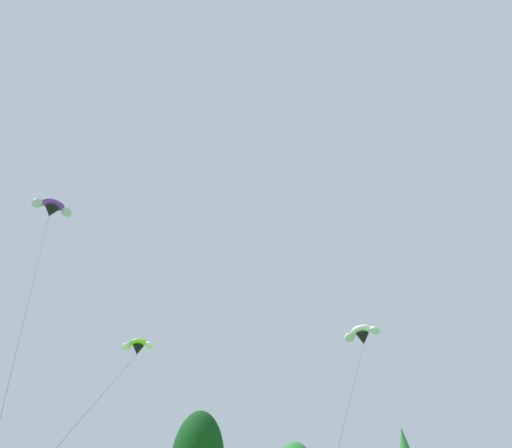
{
  "coord_description": "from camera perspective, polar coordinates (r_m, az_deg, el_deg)",
  "views": [
    {
      "loc": [
        1.62,
        7.46,
        2.03
      ],
      "look_at": [
        1.52,
        25.44,
        14.94
      ],
      "focal_mm": 29.83,
      "sensor_mm": 36.0,
      "label": 1
    }
  ],
  "objects": [
    {
      "name": "parafoil_kite_far_lime_white",
      "position": [
        30.2,
        -15.56,
        -15.51
      ],
      "size": [
        2.31,
        15.08,
        10.72
      ],
      "color": "#93D633"
    },
    {
      "name": "parafoil_kite_high_purple",
      "position": [
        35.91,
        -25.69,
        1.93
      ],
      "size": [
        10.15,
        13.77,
        21.01
      ],
      "color": "purple"
    },
    {
      "name": "parafoil_kite_mid_white",
      "position": [
        42.75,
        14.04,
        -14.16
      ],
      "size": [
        9.8,
        22.1,
        16.76
      ],
      "color": "white"
    }
  ]
}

